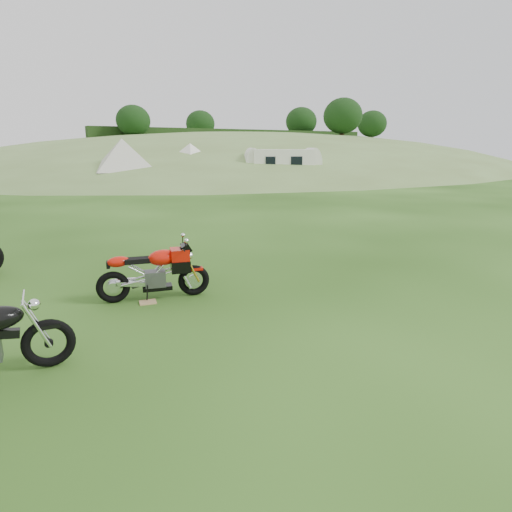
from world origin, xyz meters
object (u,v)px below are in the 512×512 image
tent_right (191,163)px  plywood_board (148,302)px  tent_mid (123,164)px  sport_motorcycle (154,268)px  caravan (282,167)px

tent_right → plywood_board: bearing=-137.5°
tent_mid → tent_right: bearing=13.6°
plywood_board → tent_right: (10.15, 20.51, 1.30)m
tent_right → tent_mid: bearing=163.5°
sport_motorcycle → tent_right: 22.71m
sport_motorcycle → plywood_board: (-0.18, -0.13, -0.51)m
tent_mid → caravan: size_ratio=0.66×
sport_motorcycle → tent_mid: size_ratio=0.54×
sport_motorcycle → plywood_board: size_ratio=6.54×
plywood_board → tent_right: bearing=63.7°
tent_mid → caravan: (9.14, -3.77, -0.25)m
tent_mid → tent_right: 4.62m
sport_motorcycle → caravan: size_ratio=0.36×
tent_mid → tent_right: size_ratio=1.06×
sport_motorcycle → tent_mid: 20.74m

